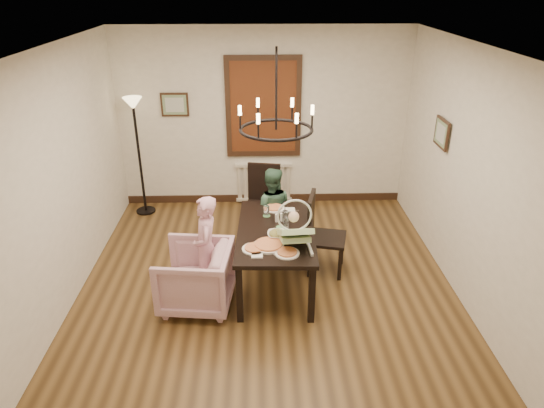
{
  "coord_description": "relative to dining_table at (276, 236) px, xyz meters",
  "views": [
    {
      "loc": [
        -0.09,
        -4.88,
        3.44
      ],
      "look_at": [
        0.06,
        0.16,
        1.05
      ],
      "focal_mm": 32.0,
      "sensor_mm": 36.0,
      "label": 1
    }
  ],
  "objects": [
    {
      "name": "room_shell",
      "position": [
        -0.11,
        0.26,
        0.74
      ],
      "size": [
        4.51,
        5.0,
        2.81
      ],
      "color": "brown",
      "rests_on": "ground"
    },
    {
      "name": "dining_table",
      "position": [
        0.0,
        0.0,
        0.0
      ],
      "size": [
        0.95,
        1.62,
        0.74
      ],
      "rotation": [
        0.0,
        0.0,
        -0.04
      ],
      "color": "black",
      "rests_on": "room_shell"
    },
    {
      "name": "chair_far",
      "position": [
        -0.15,
        1.19,
        -0.13
      ],
      "size": [
        0.54,
        0.54,
        1.05
      ],
      "primitive_type": null,
      "rotation": [
        0.0,
        0.0,
        -0.17
      ],
      "color": "black",
      "rests_on": "room_shell"
    },
    {
      "name": "chair_right",
      "position": [
        0.65,
        0.26,
        -0.13
      ],
      "size": [
        0.55,
        0.55,
        1.05
      ],
      "primitive_type": null,
      "rotation": [
        0.0,
        0.0,
        1.35
      ],
      "color": "black",
      "rests_on": "room_shell"
    },
    {
      "name": "armchair",
      "position": [
        -0.92,
        -0.39,
        -0.29
      ],
      "size": [
        0.88,
        0.87,
        0.73
      ],
      "primitive_type": "imported",
      "rotation": [
        0.0,
        0.0,
        -1.68
      ],
      "color": "#D1A0B5",
      "rests_on": "room_shell"
    },
    {
      "name": "elderly_woman",
      "position": [
        -0.8,
        -0.19,
        -0.14
      ],
      "size": [
        0.29,
        0.4,
        1.04
      ],
      "primitive_type": "imported",
      "rotation": [
        0.0,
        0.0,
        -1.46
      ],
      "color": "#DA99AD",
      "rests_on": "room_shell"
    },
    {
      "name": "seated_man",
      "position": [
        -0.03,
        0.82,
        -0.17
      ],
      "size": [
        0.51,
        0.41,
        0.99
      ],
      "primitive_type": "imported",
      "rotation": [
        0.0,
        0.0,
        3.07
      ],
      "color": "#375C47",
      "rests_on": "room_shell"
    },
    {
      "name": "baby_bouncer",
      "position": [
        0.19,
        -0.36,
        0.27
      ],
      "size": [
        0.45,
        0.59,
        0.37
      ],
      "primitive_type": null,
      "rotation": [
        0.0,
        0.0,
        0.08
      ],
      "color": "#B2D593",
      "rests_on": "dining_table"
    },
    {
      "name": "salad_bowl",
      "position": [
        0.01,
        -0.18,
        0.12
      ],
      "size": [
        0.28,
        0.28,
        0.07
      ],
      "primitive_type": "imported",
      "color": "white",
      "rests_on": "dining_table"
    },
    {
      "name": "pizza_platter",
      "position": [
        -0.09,
        -0.39,
        0.1
      ],
      "size": [
        0.34,
        0.34,
        0.04
      ],
      "primitive_type": "cylinder",
      "color": "tan",
      "rests_on": "dining_table"
    },
    {
      "name": "drinking_glass",
      "position": [
        0.13,
        0.05,
        0.15
      ],
      "size": [
        0.06,
        0.06,
        0.12
      ],
      "primitive_type": "cylinder",
      "color": "silver",
      "rests_on": "dining_table"
    },
    {
      "name": "window_blinds",
      "position": [
        -0.11,
        2.35,
        0.94
      ],
      "size": [
        1.0,
        0.03,
        1.4
      ],
      "primitive_type": "cube",
      "color": "#593111",
      "rests_on": "room_shell"
    },
    {
      "name": "radiator",
      "position": [
        -0.11,
        2.37,
        -0.31
      ],
      "size": [
        0.92,
        0.12,
        0.62
      ],
      "primitive_type": null,
      "color": "silver",
      "rests_on": "room_shell"
    },
    {
      "name": "picture_back",
      "position": [
        -1.46,
        2.36,
        0.99
      ],
      "size": [
        0.42,
        0.03,
        0.36
      ],
      "primitive_type": "cube",
      "color": "black",
      "rests_on": "room_shell"
    },
    {
      "name": "picture_right",
      "position": [
        2.1,
        0.79,
        0.99
      ],
      "size": [
        0.03,
        0.42,
        0.36
      ],
      "primitive_type": "cube",
      "rotation": [
        0.0,
        0.0,
        1.57
      ],
      "color": "black",
      "rests_on": "room_shell"
    },
    {
      "name": "floor_lamp",
      "position": [
        -2.01,
        2.04,
        0.24
      ],
      "size": [
        0.3,
        0.3,
        1.8
      ],
      "primitive_type": null,
      "color": "black",
      "rests_on": "room_shell"
    },
    {
      "name": "chandelier",
      "position": [
        0.0,
        -0.0,
        1.29
      ],
      "size": [
        0.8,
        0.8,
        0.04
      ],
      "primitive_type": "torus",
      "color": "black",
      "rests_on": "room_shell"
    }
  ]
}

